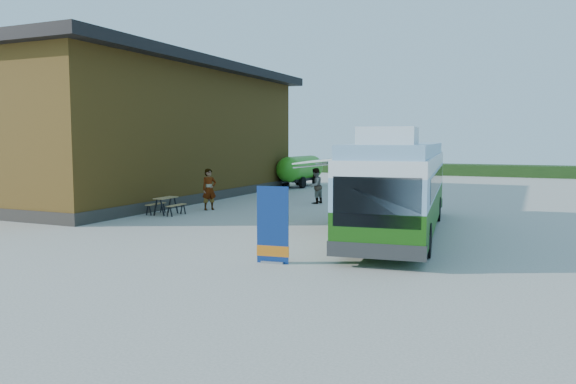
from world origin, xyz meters
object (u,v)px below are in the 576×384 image
at_px(bus, 400,184).
at_px(person_a, 209,189).
at_px(picnic_table, 166,202).
at_px(person_b, 315,186).
at_px(banner, 273,232).
at_px(slurry_tanker, 300,169).

relative_size(bus, person_a, 6.22).
relative_size(picnic_table, person_b, 0.74).
xyz_separation_m(bus, person_b, (-6.06, 7.48, -0.82)).
height_order(banner, person_a, banner).
height_order(bus, person_a, bus).
bearing_deg(slurry_tanker, banner, -67.40).
bearing_deg(person_a, bus, -74.69).
height_order(bus, person_b, bus).
relative_size(person_a, slurry_tanker, 0.33).
xyz_separation_m(bus, person_a, (-9.64, 3.00, -0.77)).
bearing_deg(bus, picnic_table, 168.87).
distance_m(person_a, person_b, 5.73).
relative_size(banner, picnic_table, 1.53).
distance_m(bus, person_a, 10.12).
distance_m(banner, slurry_tanker, 24.51).
xyz_separation_m(bus, picnic_table, (-10.48, 0.79, -1.16)).
xyz_separation_m(person_a, slurry_tanker, (-1.16, 13.82, 0.26)).
height_order(banner, person_b, banner).
distance_m(bus, picnic_table, 10.57).
bearing_deg(banner, bus, 64.71).
bearing_deg(person_a, person_b, -5.96).
relative_size(picnic_table, person_a, 0.70).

